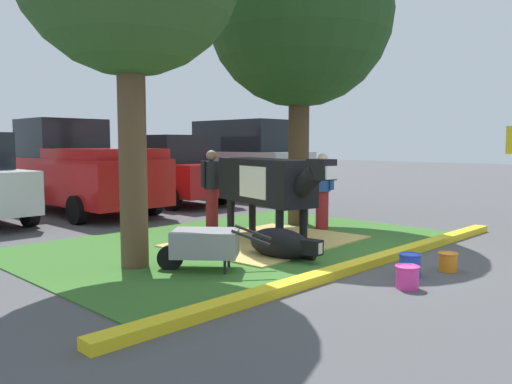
{
  "coord_description": "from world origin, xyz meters",
  "views": [
    {
      "loc": [
        -6.61,
        -4.85,
        1.78
      ],
      "look_at": [
        0.08,
        1.69,
        0.9
      ],
      "focal_mm": 36.26,
      "sensor_mm": 36.0,
      "label": 1
    }
  ],
  "objects": [
    {
      "name": "ground_plane",
      "position": [
        0.0,
        0.0,
        0.0
      ],
      "size": [
        80.0,
        80.0,
        0.0
      ],
      "primitive_type": "plane",
      "color": "#4C4C4F"
    },
    {
      "name": "grass_island",
      "position": [
        -0.28,
        1.77,
        0.01
      ],
      "size": [
        7.45,
        4.97,
        0.02
      ],
      "primitive_type": "cube",
      "color": "#386B28",
      "rests_on": "ground"
    },
    {
      "name": "curb_yellow",
      "position": [
        -0.28,
        -0.86,
        0.06
      ],
      "size": [
        8.65,
        0.24,
        0.12
      ],
      "primitive_type": "cube",
      "color": "yellow",
      "rests_on": "ground"
    },
    {
      "name": "hay_bedding",
      "position": [
        0.08,
        1.39,
        0.03
      ],
      "size": [
        3.35,
        2.6,
        0.04
      ],
      "primitive_type": "cube",
      "rotation": [
        0.0,
        0.0,
        0.07
      ],
      "color": "tan",
      "rests_on": "ground"
    },
    {
      "name": "shade_tree_right",
      "position": [
        2.05,
        2.33,
        4.48
      ],
      "size": [
        3.92,
        3.92,
        6.48
      ],
      "color": "#4C3823",
      "rests_on": "ground"
    },
    {
      "name": "cow_holstein",
      "position": [
        0.17,
        1.48,
        1.09
      ],
      "size": [
        1.26,
        3.07,
        1.54
      ],
      "color": "black",
      "rests_on": "ground"
    },
    {
      "name": "calf_lying",
      "position": [
        -0.73,
        0.35,
        0.24
      ],
      "size": [
        0.57,
        1.32,
        0.48
      ],
      "color": "black",
      "rests_on": "ground"
    },
    {
      "name": "person_handler",
      "position": [
        0.44,
        3.35,
        0.88
      ],
      "size": [
        0.53,
        0.34,
        1.64
      ],
      "color": "maroon",
      "rests_on": "ground"
    },
    {
      "name": "person_visitor_near",
      "position": [
        1.86,
        1.54,
        0.85
      ],
      "size": [
        0.34,
        0.53,
        1.58
      ],
      "color": "maroon",
      "rests_on": "ground"
    },
    {
      "name": "wheelbarrow",
      "position": [
        -2.05,
        0.63,
        0.39
      ],
      "size": [
        1.3,
        1.4,
        0.63
      ],
      "color": "gray",
      "rests_on": "ground"
    },
    {
      "name": "bucket_pink",
      "position": [
        -0.85,
        -1.83,
        0.15
      ],
      "size": [
        0.3,
        0.3,
        0.28
      ],
      "color": "#EA3893",
      "rests_on": "ground"
    },
    {
      "name": "bucket_blue",
      "position": [
        -0.25,
        -1.54,
        0.16
      ],
      "size": [
        0.3,
        0.3,
        0.3
      ],
      "color": "blue",
      "rests_on": "ground"
    },
    {
      "name": "bucket_orange",
      "position": [
        0.34,
        -1.81,
        0.14
      ],
      "size": [
        0.27,
        0.27,
        0.26
      ],
      "color": "orange",
      "rests_on": "ground"
    },
    {
      "name": "pickup_truck_maroon",
      "position": [
        -0.32,
        7.74,
        1.11
      ],
      "size": [
        2.26,
        5.42,
        2.42
      ],
      "color": "red",
      "rests_on": "ground"
    },
    {
      "name": "sedan_red",
      "position": [
        2.45,
        7.7,
        0.98
      ],
      "size": [
        2.05,
        4.42,
        2.02
      ],
      "color": "red",
      "rests_on": "ground"
    },
    {
      "name": "suv_dark_grey",
      "position": [
        5.25,
        7.36,
        1.27
      ],
      "size": [
        2.15,
        4.62,
        2.52
      ],
      "color": "#B7B7BC",
      "rests_on": "ground"
    }
  ]
}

